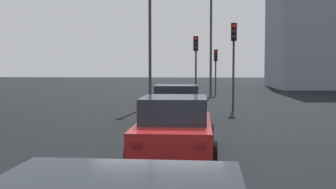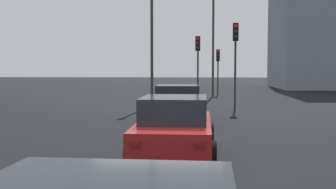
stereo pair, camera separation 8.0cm
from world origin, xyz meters
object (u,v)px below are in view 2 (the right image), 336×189
(traffic_light_near_left, at_px, (236,48))
(traffic_light_far_left, at_px, (218,62))
(car_red_second, at_px, (175,128))
(street_lamp_far, at_px, (152,29))
(traffic_light_near_right, at_px, (198,55))
(street_lamp_kerbside, at_px, (213,31))
(car_navy_lead, at_px, (178,104))

(traffic_light_near_left, relative_size, traffic_light_far_left, 1.25)
(car_red_second, xyz_separation_m, street_lamp_far, (13.65, 2.00, 3.59))
(traffic_light_near_right, height_order, street_lamp_far, street_lamp_far)
(traffic_light_far_left, height_order, street_lamp_far, street_lamp_far)
(traffic_light_far_left, height_order, street_lamp_kerbside, street_lamp_kerbside)
(street_lamp_far, bearing_deg, traffic_light_far_left, -23.54)
(car_red_second, distance_m, traffic_light_near_left, 12.22)
(traffic_light_near_right, bearing_deg, traffic_light_near_left, 31.30)
(traffic_light_far_left, xyz_separation_m, street_lamp_far, (-9.44, 4.11, 1.77))
(traffic_light_near_right, height_order, traffic_light_far_left, traffic_light_near_right)
(car_red_second, relative_size, traffic_light_near_left, 1.01)
(traffic_light_far_left, bearing_deg, street_lamp_far, -21.49)
(street_lamp_kerbside, xyz_separation_m, street_lamp_far, (-7.55, 3.66, -0.48))
(car_red_second, bearing_deg, street_lamp_kerbside, -3.65)
(traffic_light_near_right, xyz_separation_m, traffic_light_far_left, (6.93, -1.56, -0.38))
(traffic_light_far_left, xyz_separation_m, street_lamp_kerbside, (-1.89, 0.45, 2.25))
(traffic_light_near_left, bearing_deg, car_red_second, -11.17)
(street_lamp_far, bearing_deg, car_navy_lead, -166.02)
(car_navy_lead, height_order, car_red_second, car_red_second)
(car_navy_lead, xyz_separation_m, traffic_light_near_left, (5.18, -2.68, 2.43))
(street_lamp_kerbside, distance_m, street_lamp_far, 8.41)
(car_navy_lead, xyz_separation_m, traffic_light_far_left, (16.55, -2.34, 1.82))
(car_navy_lead, relative_size, street_lamp_far, 0.57)
(traffic_light_near_right, bearing_deg, street_lamp_far, -37.41)
(car_red_second, height_order, street_lamp_kerbside, street_lamp_kerbside)
(traffic_light_near_left, bearing_deg, car_navy_lead, -26.68)
(car_navy_lead, xyz_separation_m, traffic_light_near_right, (9.62, -0.78, 2.20))
(car_navy_lead, bearing_deg, traffic_light_near_left, -28.56)
(traffic_light_near_right, height_order, street_lamp_kerbside, street_lamp_kerbside)
(car_navy_lead, bearing_deg, traffic_light_near_right, -5.84)
(street_lamp_kerbside, bearing_deg, car_red_second, 175.51)
(traffic_light_near_left, xyz_separation_m, street_lamp_kerbside, (9.48, 0.79, 1.64))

